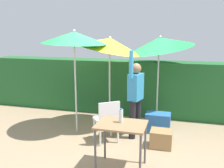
# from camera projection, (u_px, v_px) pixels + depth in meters

# --- Properties ---
(ground_plane) EXTENTS (24.00, 24.00, 0.00)m
(ground_plane) POSITION_uv_depth(u_px,v_px,m) (108.00, 136.00, 5.48)
(ground_plane) COLOR #9E8466
(hedge_row) EXTENTS (8.00, 0.70, 1.47)m
(hedge_row) POSITION_uv_depth(u_px,v_px,m) (126.00, 87.00, 6.98)
(hedge_row) COLOR #23602D
(hedge_row) RESTS_ON ground_plane
(umbrella_rainbow) EXTENTS (1.49, 1.47, 2.24)m
(umbrella_rainbow) POSITION_uv_depth(u_px,v_px,m) (110.00, 44.00, 5.67)
(umbrella_rainbow) COLOR silver
(umbrella_rainbow) RESTS_ON ground_plane
(umbrella_orange) EXTENTS (1.43, 1.42, 2.29)m
(umbrella_orange) POSITION_uv_depth(u_px,v_px,m) (74.00, 38.00, 5.32)
(umbrella_orange) COLOR silver
(umbrella_orange) RESTS_ON ground_plane
(umbrella_yellow) EXTENTS (1.64, 1.61, 2.32)m
(umbrella_yellow) POSITION_uv_depth(u_px,v_px,m) (160.00, 43.00, 5.92)
(umbrella_yellow) COLOR silver
(umbrella_yellow) RESTS_ON ground_plane
(person_vendor) EXTENTS (0.31, 0.55, 1.88)m
(person_vendor) POSITION_uv_depth(u_px,v_px,m) (136.00, 94.00, 5.29)
(person_vendor) COLOR black
(person_vendor) RESTS_ON ground_plane
(chair_plastic) EXTENTS (0.62, 0.62, 0.89)m
(chair_plastic) POSITION_uv_depth(u_px,v_px,m) (107.00, 119.00, 5.06)
(chair_plastic) COLOR silver
(chair_plastic) RESTS_ON ground_plane
(cooler_box) EXTENTS (0.55, 0.36, 0.44)m
(cooler_box) POSITION_uv_depth(u_px,v_px,m) (158.00, 122.00, 5.67)
(cooler_box) COLOR #2D6BB7
(cooler_box) RESTS_ON ground_plane
(crate_cardboard) EXTENTS (0.42, 0.36, 0.34)m
(crate_cardboard) POSITION_uv_depth(u_px,v_px,m) (161.00, 139.00, 4.92)
(crate_cardboard) COLOR #9E7A4C
(crate_cardboard) RESTS_ON ground_plane
(folding_table) EXTENTS (0.80, 0.60, 0.78)m
(folding_table) POSITION_uv_depth(u_px,v_px,m) (121.00, 130.00, 4.05)
(folding_table) COLOR #4C4C51
(folding_table) RESTS_ON ground_plane
(bottle_water) EXTENTS (0.07, 0.07, 0.24)m
(bottle_water) POSITION_uv_depth(u_px,v_px,m) (121.00, 116.00, 4.07)
(bottle_water) COLOR silver
(bottle_water) RESTS_ON folding_table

